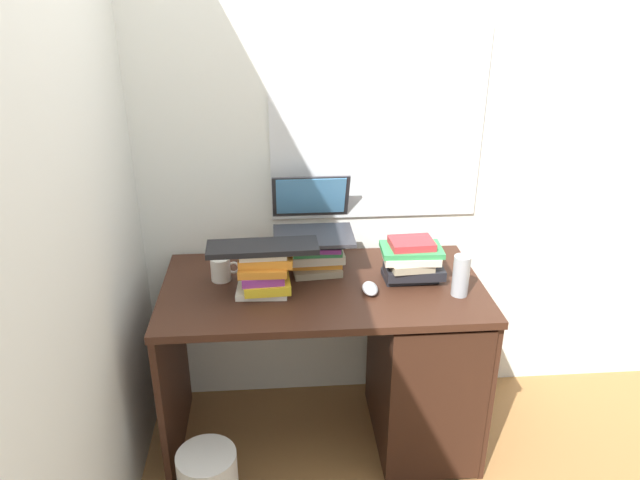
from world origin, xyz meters
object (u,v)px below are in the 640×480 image
book_stack_tall (315,254)px  laptop (312,219)px  desk (399,358)px  keyboard (263,247)px  mug (221,269)px  book_stack_keyboard_riser (264,271)px  water_bottle (461,276)px  computer_mouse (370,289)px  book_stack_side (411,261)px

book_stack_tall → laptop: (-0.01, 0.06, 0.13)m
desk → keyboard: (-0.55, -0.02, 0.54)m
mug → laptop: bearing=17.5°
book_stack_keyboard_riser → mug: 0.21m
laptop → water_bottle: size_ratio=2.04×
keyboard → computer_mouse: keyboard is taller
book_stack_keyboard_riser → keyboard: keyboard is taller
book_stack_tall → book_stack_side: (0.38, -0.12, 0.01)m
book_stack_side → laptop: laptop is taller
laptop → water_bottle: laptop is taller
desk → water_bottle: 0.48m
computer_mouse → mug: mug is taller
computer_mouse → mug: bearing=165.3°
water_bottle → computer_mouse: bearing=173.1°
water_bottle → laptop: bearing=150.3°
water_bottle → mug: bearing=168.1°
laptop → computer_mouse: bearing=-52.8°
book_stack_side → laptop: 0.44m
desk → keyboard: 0.77m
keyboard → mug: keyboard is taller
book_stack_keyboard_riser → water_bottle: bearing=-5.8°
book_stack_tall → mug: (-0.38, -0.06, -0.03)m
mug → book_stack_tall: bearing=8.4°
computer_mouse → water_bottle: (0.34, -0.04, 0.06)m
desk → book_stack_keyboard_riser: (-0.55, -0.02, 0.44)m
book_stack_keyboard_riser → computer_mouse: size_ratio=2.18×
book_stack_tall → computer_mouse: (0.20, -0.21, -0.06)m
laptop → desk: bearing=-32.3°
desk → book_stack_tall: bearing=155.0°
book_stack_tall → mug: bearing=-171.6°
computer_mouse → water_bottle: water_bottle is taller
mug → book_stack_side: bearing=-4.5°
laptop → computer_mouse: size_ratio=3.21×
book_stack_keyboard_riser → keyboard: 0.10m
desk → laptop: size_ratio=3.83×
book_stack_tall → book_stack_keyboard_riser: 0.27m
book_stack_keyboard_riser → water_bottle: book_stack_keyboard_riser is taller
keyboard → water_bottle: 0.76m
keyboard → water_bottle: size_ratio=2.57×
laptop → computer_mouse: laptop is taller
desk → computer_mouse: bearing=-160.2°
book_stack_side → computer_mouse: (-0.18, -0.09, -0.07)m
desk → book_stack_keyboard_riser: size_ratio=5.63×
desk → mug: size_ratio=10.88×
book_stack_side → mug: bearing=175.5°
book_stack_side → laptop: bearing=155.1°
book_stack_tall → keyboard: size_ratio=0.58×
laptop → computer_mouse: (0.21, -0.27, -0.19)m
desk → computer_mouse: (-0.14, -0.05, 0.37)m
book_stack_side → mug: 0.76m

